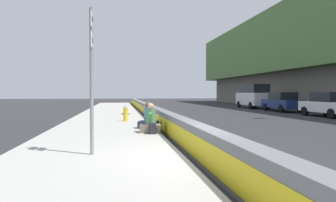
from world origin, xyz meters
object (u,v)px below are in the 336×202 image
at_px(fire_hydrant, 126,113).
at_px(backpack, 153,129).
at_px(seated_person_middle, 148,120).
at_px(parked_car_fourth, 282,102).
at_px(route_sign_post, 92,70).
at_px(parked_car_third, 329,104).
at_px(parked_car_midline, 253,96).
at_px(seated_person_foreground, 151,123).

bearing_deg(fire_hydrant, backpack, -170.32).
height_order(fire_hydrant, seated_person_middle, seated_person_middle).
distance_m(fire_hydrant, parked_car_fourth, 16.23).
relative_size(fire_hydrant, backpack, 2.20).
height_order(route_sign_post, parked_car_fourth, route_sign_post).
height_order(route_sign_post, seated_person_middle, route_sign_post).
bearing_deg(route_sign_post, parked_car_third, -53.34).
distance_m(route_sign_post, parked_car_third, 18.64).
bearing_deg(backpack, parked_car_midline, -33.66).
bearing_deg(seated_person_middle, parked_car_midline, -36.32).
relative_size(route_sign_post, parked_car_third, 0.80).
distance_m(parked_car_third, parked_car_midline, 11.88).
xyz_separation_m(backpack, parked_car_midline, (19.50, -12.98, 1.02)).
distance_m(route_sign_post, backpack, 4.38).
bearing_deg(parked_car_third, seated_person_foreground, 118.74).
distance_m(fire_hydrant, parked_car_midline, 19.90).
distance_m(seated_person_foreground, parked_car_fourth, 18.53).
distance_m(seated_person_foreground, seated_person_middle, 1.38).
distance_m(fire_hydrant, seated_person_middle, 3.52).
bearing_deg(backpack, seated_person_foreground, 4.16).
bearing_deg(parked_car_midline, route_sign_post, 147.07).
bearing_deg(parked_car_fourth, parked_car_midline, 0.11).
bearing_deg(seated_person_middle, parked_car_third, -66.06).
bearing_deg(backpack, fire_hydrant, 9.68).
xyz_separation_m(route_sign_post, backpack, (3.47, -1.89, -1.88)).
distance_m(seated_person_middle, parked_car_midline, 21.92).
height_order(seated_person_middle, parked_car_midline, parked_car_midline).
bearing_deg(route_sign_post, parked_car_fourth, -41.01).
height_order(seated_person_middle, parked_car_third, parked_car_third).
distance_m(seated_person_middle, parked_car_fourth, 17.55).
xyz_separation_m(route_sign_post, parked_car_midline, (22.97, -14.87, -0.86)).
distance_m(route_sign_post, seated_person_middle, 5.91).
height_order(seated_person_foreground, parked_car_fourth, parked_car_fourth).
bearing_deg(fire_hydrant, seated_person_middle, -165.09).
xyz_separation_m(backpack, parked_car_fourth, (13.64, -13.00, 0.53)).
distance_m(seated_person_foreground, backpack, 0.49).
relative_size(seated_person_foreground, parked_car_midline, 0.22).
bearing_deg(fire_hydrant, seated_person_foreground, -169.79).
bearing_deg(parked_car_midline, seated_person_middle, 143.68).
bearing_deg(seated_person_foreground, fire_hydrant, 10.21).
relative_size(route_sign_post, seated_person_foreground, 3.20).
height_order(seated_person_middle, backpack, seated_person_middle).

